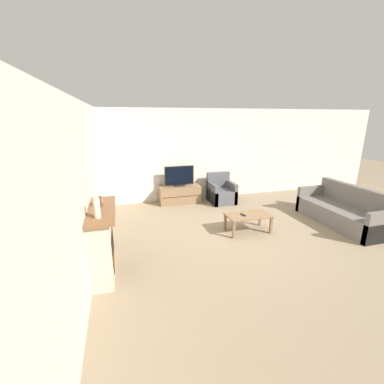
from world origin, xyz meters
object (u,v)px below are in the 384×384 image
(fireplace, at_px, (102,240))
(couch, at_px, (344,212))
(mantel_clock, at_px, (100,201))
(coffee_table, at_px, (248,217))
(armchair, at_px, (221,193))
(mantel_vase_left, at_px, (97,208))
(remote, at_px, (243,215))
(tv, at_px, (179,177))
(tv_stand, at_px, (180,194))

(fireplace, bearing_deg, couch, 5.50)
(mantel_clock, distance_m, coffee_table, 3.14)
(fireplace, bearing_deg, mantel_clock, 82.39)
(armchair, bearing_deg, mantel_vase_left, -134.64)
(fireplace, relative_size, couch, 0.62)
(mantel_vase_left, distance_m, remote, 3.16)
(mantel_vase_left, relative_size, tv, 0.38)
(mantel_clock, xyz_separation_m, coffee_table, (2.97, 0.61, -0.81))
(mantel_clock, bearing_deg, couch, 4.13)
(tv_stand, relative_size, armchair, 1.40)
(fireplace, distance_m, mantel_vase_left, 0.79)
(armchair, distance_m, remote, 2.15)
(mantel_vase_left, xyz_separation_m, tv, (1.99, 3.51, -0.45))
(mantel_clock, xyz_separation_m, armchair, (3.19, 2.71, -0.88))
(mantel_vase_left, height_order, tv, mantel_vase_left)
(fireplace, height_order, tv, tv)
(mantel_clock, bearing_deg, tv_stand, 56.33)
(tv_stand, distance_m, tv, 0.53)
(mantel_vase_left, distance_m, tv, 4.06)
(tv_stand, bearing_deg, coffee_table, -67.62)
(fireplace, bearing_deg, remote, 14.26)
(fireplace, bearing_deg, armchair, 41.52)
(tv_stand, relative_size, tv, 1.40)
(remote, relative_size, couch, 0.07)
(fireplace, height_order, remote, fireplace)
(tv_stand, height_order, tv, tv)
(mantel_vase_left, distance_m, tv_stand, 4.15)
(fireplace, bearing_deg, tv_stand, 57.23)
(coffee_table, bearing_deg, remote, -175.09)
(fireplace, relative_size, coffee_table, 1.36)
(mantel_clock, xyz_separation_m, couch, (5.36, 0.39, -0.87))
(mantel_vase_left, xyz_separation_m, coffee_table, (2.97, 1.13, -0.89))
(tv_stand, xyz_separation_m, tv, (0.00, -0.00, 0.53))
(tv_stand, xyz_separation_m, remote, (0.84, -2.39, 0.16))
(mantel_vase_left, bearing_deg, coffee_table, 20.81)
(tv, bearing_deg, remote, -70.53)
(tv_stand, bearing_deg, fireplace, -122.77)
(fireplace, distance_m, mantel_clock, 0.62)
(mantel_vase_left, bearing_deg, fireplace, 92.44)
(fireplace, xyz_separation_m, remote, (2.85, 0.72, -0.14))
(tv, relative_size, couch, 0.41)
(fireplace, xyz_separation_m, mantel_vase_left, (0.02, -0.39, 0.69))
(coffee_table, bearing_deg, tv, 112.40)
(remote, bearing_deg, mantel_vase_left, -170.29)
(mantel_clock, height_order, tv, mantel_clock)
(mantel_clock, relative_size, armchair, 0.18)
(couch, bearing_deg, mantel_vase_left, -170.37)
(mantel_vase_left, relative_size, armchair, 0.38)
(tv_stand, xyz_separation_m, coffee_table, (0.98, -2.38, 0.09))
(tv_stand, bearing_deg, mantel_vase_left, -119.55)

